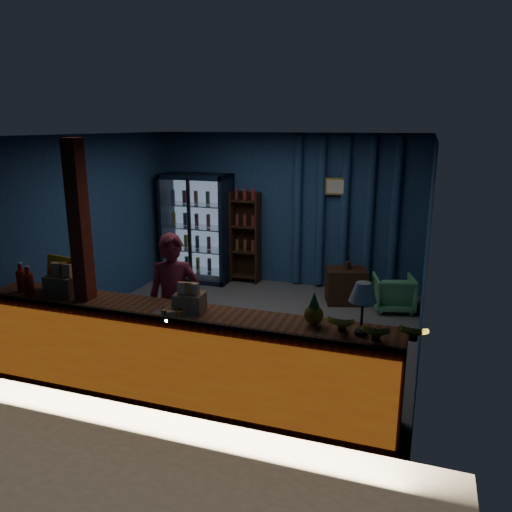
# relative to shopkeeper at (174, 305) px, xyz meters

# --- Properties ---
(ground) EXTENTS (4.60, 4.60, 0.00)m
(ground) POSITION_rel_shopkeeper_xyz_m (0.30, 1.39, -0.80)
(ground) COLOR #515154
(ground) RESTS_ON ground
(room_walls) EXTENTS (4.60, 4.60, 4.60)m
(room_walls) POSITION_rel_shopkeeper_xyz_m (0.30, 1.39, 0.77)
(room_walls) COLOR navy
(room_walls) RESTS_ON ground
(counter) EXTENTS (4.40, 0.57, 0.99)m
(counter) POSITION_rel_shopkeeper_xyz_m (0.30, -0.52, -0.32)
(counter) COLOR brown
(counter) RESTS_ON ground
(support_post) EXTENTS (0.16, 0.16, 2.60)m
(support_post) POSITION_rel_shopkeeper_xyz_m (-0.75, -0.51, 0.50)
(support_post) COLOR maroon
(support_post) RESTS_ON ground
(beverage_cooler) EXTENTS (1.20, 0.62, 1.90)m
(beverage_cooler) POSITION_rel_shopkeeper_xyz_m (-1.25, 3.31, 0.14)
(beverage_cooler) COLOR black
(beverage_cooler) RESTS_ON ground
(bottle_shelf) EXTENTS (0.50, 0.28, 1.60)m
(bottle_shelf) POSITION_rel_shopkeeper_xyz_m (-0.40, 3.45, -0.00)
(bottle_shelf) COLOR #3B1F12
(bottle_shelf) RESTS_ON ground
(curtain_folds) EXTENTS (1.74, 0.14, 2.50)m
(curtain_folds) POSITION_rel_shopkeeper_xyz_m (1.30, 3.53, 0.50)
(curtain_folds) COLOR navy
(curtain_folds) RESTS_ON room_walls
(framed_picture) EXTENTS (0.36, 0.04, 0.28)m
(framed_picture) POSITION_rel_shopkeeper_xyz_m (1.15, 3.49, 0.95)
(framed_picture) COLOR gold
(framed_picture) RESTS_ON room_walls
(shopkeeper) EXTENTS (0.67, 0.55, 1.59)m
(shopkeeper) POSITION_rel_shopkeeper_xyz_m (0.00, 0.00, 0.00)
(shopkeeper) COLOR maroon
(shopkeeper) RESTS_ON ground
(green_chair) EXTENTS (0.71, 0.72, 0.54)m
(green_chair) POSITION_rel_shopkeeper_xyz_m (2.20, 2.79, -0.52)
(green_chair) COLOR #56AC6A
(green_chair) RESTS_ON ground
(side_table) EXTENTS (0.71, 0.61, 0.66)m
(side_table) POSITION_rel_shopkeeper_xyz_m (1.47, 2.88, -0.52)
(side_table) COLOR #3B1F12
(side_table) RESTS_ON ground
(yellow_sign) EXTENTS (0.49, 0.18, 0.38)m
(yellow_sign) POSITION_rel_shopkeeper_xyz_m (-1.15, -0.37, 0.35)
(yellow_sign) COLOR yellow
(yellow_sign) RESTS_ON counter
(soda_bottles) EXTENTS (0.27, 0.18, 0.33)m
(soda_bottles) POSITION_rel_shopkeeper_xyz_m (-1.47, -0.58, 0.29)
(soda_bottles) COLOR #AF200B
(soda_bottles) RESTS_ON counter
(snack_box_left) EXTENTS (0.33, 0.28, 0.35)m
(snack_box_left) POSITION_rel_shopkeeper_xyz_m (-1.07, -0.47, 0.28)
(snack_box_left) COLOR #99754A
(snack_box_left) RESTS_ON counter
(snack_box_centre) EXTENTS (0.30, 0.26, 0.30)m
(snack_box_centre) POSITION_rel_shopkeeper_xyz_m (0.44, -0.48, 0.26)
(snack_box_centre) COLOR #99754A
(snack_box_centre) RESTS_ON counter
(pastry_tray) EXTENTS (0.42, 0.42, 0.07)m
(pastry_tray) POSITION_rel_shopkeeper_xyz_m (0.36, -0.60, 0.18)
(pastry_tray) COLOR silver
(pastry_tray) RESTS_ON counter
(banana_bunches) EXTENTS (0.86, 0.32, 0.19)m
(banana_bunches) POSITION_rel_shopkeeper_xyz_m (2.24, -0.56, 0.25)
(banana_bunches) COLOR gold
(banana_bunches) RESTS_ON counter
(table_lamp) EXTENTS (0.24, 0.24, 0.47)m
(table_lamp) POSITION_rel_shopkeeper_xyz_m (2.10, -0.51, 0.53)
(table_lamp) COLOR black
(table_lamp) RESTS_ON counter
(pineapple) EXTENTS (0.18, 0.18, 0.30)m
(pineapple) POSITION_rel_shopkeeper_xyz_m (1.66, -0.43, 0.28)
(pineapple) COLOR olive
(pineapple) RESTS_ON counter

